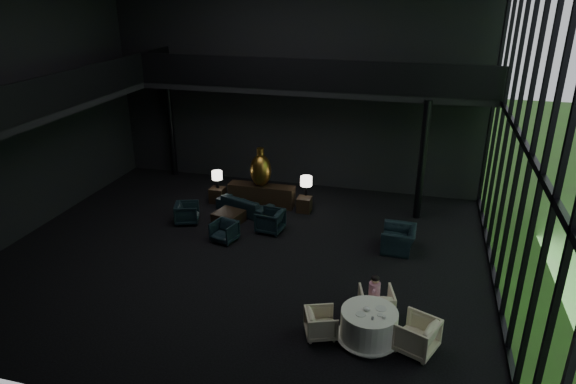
% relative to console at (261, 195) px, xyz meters
% --- Properties ---
extents(floor, '(14.00, 12.00, 0.02)m').
position_rel_console_xyz_m(floor, '(0.58, -3.64, -0.37)').
color(floor, black).
rests_on(floor, ground).
extents(wall_back, '(14.00, 0.04, 8.00)m').
position_rel_console_xyz_m(wall_back, '(0.58, 2.36, 3.63)').
color(wall_back, black).
rests_on(wall_back, ground).
extents(wall_front, '(14.00, 0.04, 8.00)m').
position_rel_console_xyz_m(wall_front, '(0.58, -9.64, 3.63)').
color(wall_front, black).
rests_on(wall_front, ground).
extents(wall_left, '(0.04, 12.00, 8.00)m').
position_rel_console_xyz_m(wall_left, '(-6.42, -3.64, 3.63)').
color(wall_left, black).
rests_on(wall_left, ground).
extents(curtain_wall, '(0.20, 12.00, 8.00)m').
position_rel_console_xyz_m(curtain_wall, '(7.53, -3.64, 3.63)').
color(curtain_wall, black).
rests_on(curtain_wall, ground).
extents(mezzanine_left, '(2.00, 12.00, 0.25)m').
position_rel_console_xyz_m(mezzanine_left, '(-5.42, -3.64, 3.63)').
color(mezzanine_left, black).
rests_on(mezzanine_left, wall_left).
extents(mezzanine_back, '(12.00, 2.00, 0.25)m').
position_rel_console_xyz_m(mezzanine_back, '(1.58, 1.36, 3.63)').
color(mezzanine_back, black).
rests_on(mezzanine_back, wall_back).
extents(railing_left, '(0.06, 12.00, 1.00)m').
position_rel_console_xyz_m(railing_left, '(-4.42, -3.64, 4.23)').
color(railing_left, black).
rests_on(railing_left, mezzanine_left).
extents(railing_back, '(12.00, 0.06, 1.00)m').
position_rel_console_xyz_m(railing_back, '(1.58, 0.36, 4.23)').
color(railing_back, black).
rests_on(railing_back, mezzanine_back).
extents(column_nw, '(0.24, 0.24, 4.00)m').
position_rel_console_xyz_m(column_nw, '(-4.42, 2.06, 1.63)').
color(column_nw, black).
rests_on(column_nw, floor).
extents(column_ne, '(0.24, 0.24, 4.00)m').
position_rel_console_xyz_m(column_ne, '(5.38, 0.36, 1.63)').
color(column_ne, black).
rests_on(column_ne, floor).
extents(console, '(2.35, 0.53, 0.75)m').
position_rel_console_xyz_m(console, '(0.00, 0.00, 0.00)').
color(console, black).
rests_on(console, floor).
extents(bronze_urn, '(0.73, 0.73, 1.36)m').
position_rel_console_xyz_m(bronze_urn, '(0.00, -0.03, 0.96)').
color(bronze_urn, olive).
rests_on(bronze_urn, console).
extents(side_table_left, '(0.49, 0.49, 0.54)m').
position_rel_console_xyz_m(side_table_left, '(-1.60, -0.18, -0.10)').
color(side_table_left, black).
rests_on(side_table_left, floor).
extents(table_lamp_left, '(0.37, 0.37, 0.62)m').
position_rel_console_xyz_m(table_lamp_left, '(-1.60, -0.14, 0.61)').
color(table_lamp_left, black).
rests_on(table_lamp_left, side_table_left).
extents(side_table_right, '(0.47, 0.47, 0.52)m').
position_rel_console_xyz_m(side_table_right, '(1.60, -0.17, -0.12)').
color(side_table_right, black).
rests_on(side_table_right, floor).
extents(table_lamp_right, '(0.40, 0.40, 0.68)m').
position_rel_console_xyz_m(table_lamp_right, '(1.60, 0.08, 0.63)').
color(table_lamp_right, black).
rests_on(table_lamp_right, side_table_right).
extents(sofa, '(2.01, 1.19, 0.75)m').
position_rel_console_xyz_m(sofa, '(-0.35, -0.77, 0.00)').
color(sofa, black).
rests_on(sofa, floor).
extents(lounge_armchair_west, '(0.87, 0.90, 0.74)m').
position_rel_console_xyz_m(lounge_armchair_west, '(-1.91, -2.03, -0.00)').
color(lounge_armchair_west, black).
rests_on(lounge_armchair_west, floor).
extents(lounge_armchair_east, '(0.84, 0.88, 0.82)m').
position_rel_console_xyz_m(lounge_armchair_east, '(0.91, -1.94, 0.04)').
color(lounge_armchair_east, black).
rests_on(lounge_armchair_east, floor).
extents(lounge_armchair_south, '(0.75, 0.72, 0.64)m').
position_rel_console_xyz_m(lounge_armchair_south, '(-0.25, -2.93, -0.05)').
color(lounge_armchair_south, black).
rests_on(lounge_armchair_south, floor).
extents(window_armchair, '(0.74, 1.13, 0.98)m').
position_rel_console_xyz_m(window_armchair, '(4.92, -2.13, 0.11)').
color(window_armchair, black).
rests_on(window_armchair, floor).
extents(coffee_table, '(1.03, 1.03, 0.38)m').
position_rel_console_xyz_m(coffee_table, '(-0.60, -1.68, -0.19)').
color(coffee_table, black).
rests_on(coffee_table, floor).
extents(dining_table, '(1.41, 1.41, 0.75)m').
position_rel_console_xyz_m(dining_table, '(4.56, -6.50, -0.05)').
color(dining_table, white).
rests_on(dining_table, floor).
extents(dining_chair_north, '(0.95, 0.92, 0.81)m').
position_rel_console_xyz_m(dining_chair_north, '(4.63, -5.58, 0.03)').
color(dining_chair_north, beige).
rests_on(dining_chair_north, floor).
extents(dining_chair_east, '(1.10, 1.13, 0.91)m').
position_rel_console_xyz_m(dining_chair_east, '(5.58, -6.58, 0.08)').
color(dining_chair_east, beige).
rests_on(dining_chair_east, floor).
extents(dining_chair_west, '(0.75, 0.78, 0.63)m').
position_rel_console_xyz_m(dining_chair_west, '(3.52, -6.62, -0.06)').
color(dining_chair_west, beige).
rests_on(dining_chair_west, floor).
extents(child, '(0.27, 0.27, 0.58)m').
position_rel_console_xyz_m(child, '(4.56, -5.48, 0.37)').
color(child, '#F49DBF').
rests_on(child, dining_chair_north).
extents(plate_a, '(0.25, 0.25, 0.01)m').
position_rel_console_xyz_m(plate_a, '(4.39, -6.66, 0.38)').
color(plate_a, white).
rests_on(plate_a, dining_table).
extents(plate_b, '(0.26, 0.26, 0.02)m').
position_rel_console_xyz_m(plate_b, '(4.79, -6.35, 0.38)').
color(plate_b, white).
rests_on(plate_b, dining_table).
extents(saucer, '(0.17, 0.17, 0.01)m').
position_rel_console_xyz_m(saucer, '(4.79, -6.58, 0.38)').
color(saucer, white).
rests_on(saucer, dining_table).
extents(coffee_cup, '(0.11, 0.11, 0.06)m').
position_rel_console_xyz_m(coffee_cup, '(4.89, -6.67, 0.42)').
color(coffee_cup, white).
rests_on(coffee_cup, saucer).
extents(cereal_bowl, '(0.14, 0.14, 0.07)m').
position_rel_console_xyz_m(cereal_bowl, '(4.49, -6.47, 0.41)').
color(cereal_bowl, white).
rests_on(cereal_bowl, dining_table).
extents(cream_pot, '(0.07, 0.07, 0.06)m').
position_rel_console_xyz_m(cream_pot, '(4.65, -6.78, 0.41)').
color(cream_pot, '#99999E').
rests_on(cream_pot, dining_table).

